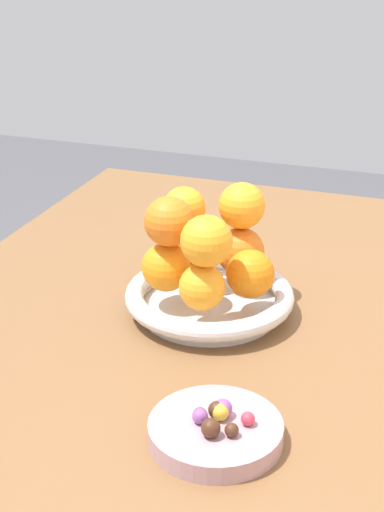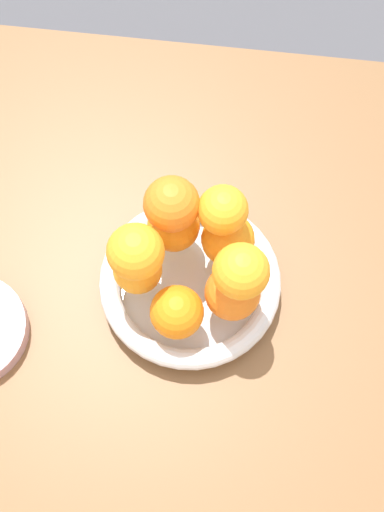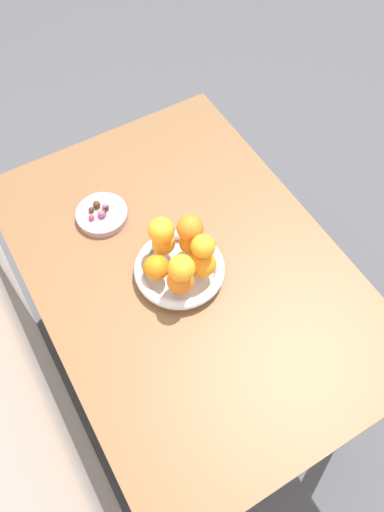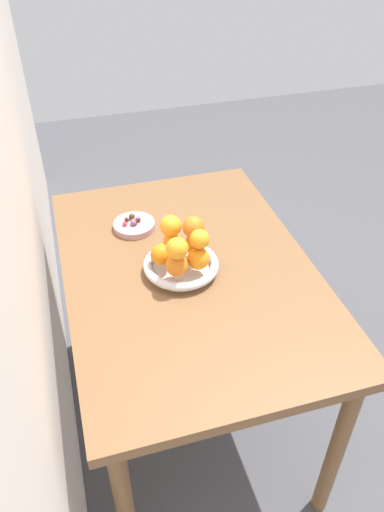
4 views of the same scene
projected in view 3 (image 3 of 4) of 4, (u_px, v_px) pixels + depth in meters
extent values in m
plane|color=#4C4C51|center=(189.00, 364.00, 1.92)|extent=(6.00, 6.00, 0.00)
cube|color=brown|center=(187.00, 270.00, 1.31)|extent=(1.10, 0.76, 0.04)
cylinder|color=brown|center=(363.00, 408.00, 1.49)|extent=(0.05, 0.05, 0.70)
cylinder|color=brown|center=(196.00, 188.00, 1.93)|extent=(0.05, 0.05, 0.70)
cylinder|color=brown|center=(40.00, 259.00, 1.76)|extent=(0.05, 0.05, 0.70)
cylinder|color=silver|center=(180.00, 272.00, 1.28)|extent=(0.19, 0.19, 0.01)
torus|color=silver|center=(180.00, 269.00, 1.26)|extent=(0.23, 0.23, 0.03)
cylinder|color=#B28C99|center=(102.00, 215.00, 1.37)|extent=(0.14, 0.14, 0.02)
sphere|color=orange|center=(192.00, 242.00, 1.25)|extent=(0.07, 0.07, 0.07)
sphere|color=orange|center=(163.00, 243.00, 1.25)|extent=(0.06, 0.06, 0.06)
sphere|color=orange|center=(156.00, 267.00, 1.21)|extent=(0.06, 0.06, 0.06)
sphere|color=orange|center=(180.00, 281.00, 1.19)|extent=(0.07, 0.07, 0.07)
sphere|color=orange|center=(203.00, 264.00, 1.21)|extent=(0.07, 0.07, 0.07)
sphere|color=orange|center=(203.00, 246.00, 1.17)|extent=(0.06, 0.06, 0.06)
sphere|color=orange|center=(161.00, 230.00, 1.19)|extent=(0.07, 0.07, 0.07)
sphere|color=orange|center=(190.00, 228.00, 1.19)|extent=(0.07, 0.07, 0.07)
sphere|color=orange|center=(181.00, 268.00, 1.13)|extent=(0.06, 0.06, 0.06)
sphere|color=#472819|center=(103.00, 212.00, 1.35)|extent=(0.02, 0.02, 0.02)
sphere|color=gold|center=(101.00, 212.00, 1.35)|extent=(0.02, 0.02, 0.02)
sphere|color=#472819|center=(106.00, 207.00, 1.36)|extent=(0.02, 0.02, 0.02)
sphere|color=#472819|center=(91.00, 210.00, 1.36)|extent=(0.01, 0.01, 0.01)
sphere|color=#8C4C99|center=(102.00, 214.00, 1.34)|extent=(0.02, 0.02, 0.02)
sphere|color=#C6384C|center=(91.00, 217.00, 1.34)|extent=(0.01, 0.01, 0.01)
sphere|color=#472819|center=(97.00, 204.00, 1.36)|extent=(0.02, 0.02, 0.02)
sphere|color=#8C4C99|center=(105.00, 207.00, 1.36)|extent=(0.02, 0.02, 0.02)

